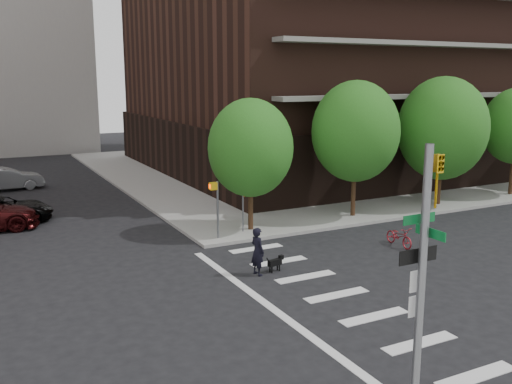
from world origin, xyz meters
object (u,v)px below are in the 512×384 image
object	(u,v)px
traffic_signal	(420,325)
dog_walker	(257,251)
parked_car_silver	(7,179)
scooter	(399,236)
parked_car_black	(1,210)

from	to	relation	value
traffic_signal	dog_walker	world-z (taller)	traffic_signal
parked_car_silver	scooter	xyz separation A→B (m)	(14.28, -21.38, -0.30)
scooter	dog_walker	bearing A→B (deg)	-174.01
parked_car_black	parked_car_silver	bearing A→B (deg)	-0.61
parked_car_silver	scooter	distance (m)	25.72
parked_car_black	scooter	world-z (taller)	parked_car_black
traffic_signal	dog_walker	xyz separation A→B (m)	(2.01, 10.55, -1.79)
parked_car_silver	dog_walker	bearing A→B (deg)	-166.34
parked_car_silver	parked_car_black	bearing A→B (deg)	169.98
parked_car_silver	scooter	bearing A→B (deg)	-150.61
scooter	parked_car_silver	bearing A→B (deg)	126.46
scooter	dog_walker	xyz separation A→B (m)	(-7.20, -0.41, 0.47)
traffic_signal	scooter	bearing A→B (deg)	49.96
parked_car_silver	dog_walker	distance (m)	22.92
dog_walker	parked_car_silver	bearing A→B (deg)	8.77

